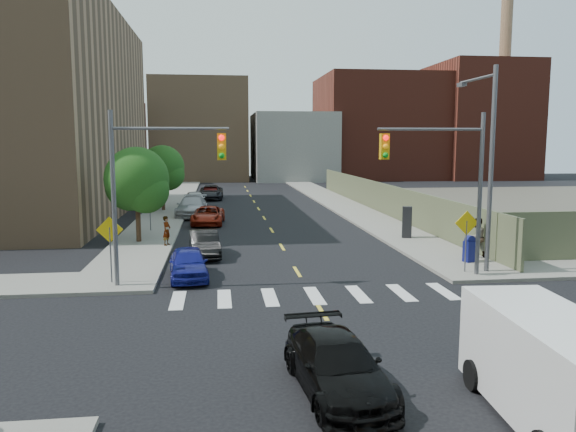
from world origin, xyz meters
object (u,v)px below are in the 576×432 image
object	(u,v)px
black_sedan	(337,365)
pedestrian_west	(167,231)
parked_car_silver	(192,207)
pedestrian_east	(477,237)
payphone	(407,222)
cargo_van	(547,364)
parked_car_maroon	(211,193)
mailbox	(470,249)
parked_car_grey	(211,192)
parked_car_blue	(188,263)
parked_car_red	(208,215)
parked_car_black	(204,244)
parked_car_white	(195,199)

from	to	relation	value
black_sedan	pedestrian_west	xyz separation A→B (m)	(-5.50, 18.80, 0.30)
parked_car_silver	pedestrian_east	size ratio (longest dim) A/B	2.74
payphone	cargo_van	bearing A→B (deg)	-84.86
parked_car_maroon	mailbox	world-z (taller)	mailbox
parked_car_silver	cargo_van	world-z (taller)	cargo_van
parked_car_grey	parked_car_blue	bearing A→B (deg)	-88.86
parked_car_red	cargo_van	xyz separation A→B (m)	(7.46, -29.14, 0.57)
parked_car_blue	black_sedan	bearing A→B (deg)	-76.00
parked_car_red	parked_car_grey	size ratio (longest dim) A/B	0.90
cargo_van	pedestrian_west	world-z (taller)	cargo_van
mailbox	payphone	size ratio (longest dim) A/B	0.68
mailbox	pedestrian_east	bearing A→B (deg)	31.53
parked_car_grey	pedestrian_west	world-z (taller)	pedestrian_west
parked_car_blue	parked_car_black	bearing A→B (deg)	77.90
mailbox	payphone	world-z (taller)	payphone
payphone	parked_car_grey	bearing A→B (deg)	131.68
pedestrian_west	parked_car_grey	bearing A→B (deg)	18.59
parked_car_silver	pedestrian_east	xyz separation A→B (m)	(14.60, -18.19, 0.35)
parked_car_red	parked_car_grey	distance (m)	17.37
parked_car_maroon	payphone	bearing A→B (deg)	-62.86
parked_car_blue	parked_car_white	world-z (taller)	parked_car_white
black_sedan	pedestrian_west	size ratio (longest dim) A/B	2.80
cargo_van	pedestrian_west	distance (m)	22.69
parked_car_white	pedestrian_east	xyz separation A→B (m)	(14.60, -24.27, 0.40)
parked_car_grey	payphone	bearing A→B (deg)	-62.83
parked_car_black	pedestrian_east	size ratio (longest dim) A/B	2.04
parked_car_blue	parked_car_white	size ratio (longest dim) A/B	0.91
parked_car_black	parked_car_silver	xyz separation A→B (m)	(-1.30, 15.64, 0.12)
parked_car_white	cargo_van	xyz separation A→B (m)	(8.76, -39.64, 0.48)
parked_car_white	payphone	bearing A→B (deg)	-60.27
parked_car_grey	pedestrian_west	distance (m)	26.01
black_sedan	pedestrian_west	world-z (taller)	pedestrian_west
parked_car_red	pedestrian_east	bearing A→B (deg)	-41.79
parked_car_grey	pedestrian_east	distance (m)	33.86
parked_car_blue	parked_car_white	distance (m)	26.35
parked_car_black	parked_car_grey	size ratio (longest dim) A/B	0.78
parked_car_red	black_sedan	xyz separation A→B (m)	(3.40, -27.36, 0.01)
parked_car_maroon	payphone	xyz separation A→B (m)	(11.79, -25.42, 0.45)
parked_car_white	payphone	world-z (taller)	payphone
parked_car_silver	parked_car_black	bearing A→B (deg)	-81.19
parked_car_white	parked_car_maroon	bearing A→B (deg)	73.81
cargo_van	payphone	distance (m)	21.71
parked_car_silver	parked_car_grey	world-z (taller)	parked_car_silver
parked_car_blue	parked_car_maroon	size ratio (longest dim) A/B	1.02
parked_car_red	parked_car_white	distance (m)	10.58
parked_car_black	payphone	xyz separation A→B (m)	(11.79, 3.36, 0.42)
parked_car_black	payphone	bearing A→B (deg)	10.46
parked_car_silver	parked_car_white	bearing A→B (deg)	94.06
pedestrian_east	payphone	bearing A→B (deg)	-83.64
parked_car_blue	parked_car_black	size ratio (longest dim) A/B	0.98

